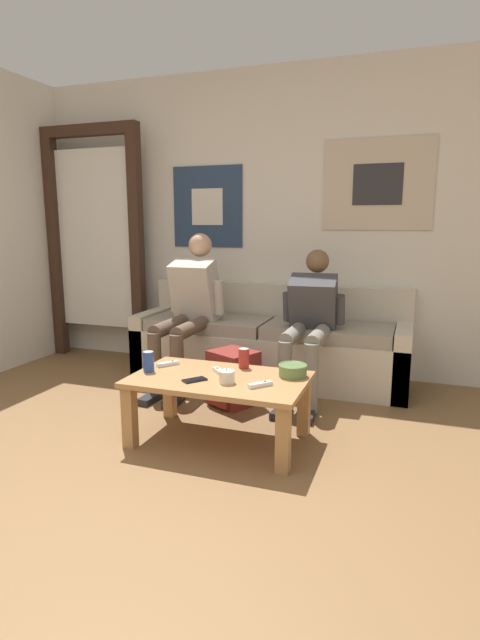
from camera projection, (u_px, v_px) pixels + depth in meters
name	position (u px, v px, depth m)	size (l,w,h in m)	color
ground_plane	(51.00, 544.00, 2.02)	(18.00, 18.00, 0.00)	brown
wall_back	(258.00, 223.00, 4.34)	(10.00, 0.07, 2.55)	silver
door_frame	(95.00, 232.00, 4.65)	(1.00, 0.10, 2.15)	#382319
couch	(269.00, 346.00, 4.14)	(2.24, 0.67, 0.77)	beige
coffee_table	(219.00, 388.00, 2.93)	(1.02, 0.61, 0.40)	#B27F4C
person_seated_adult	(189.00, 305.00, 3.93)	(0.47, 0.93, 1.20)	brown
person_seated_teen	(310.00, 319.00, 3.62)	(0.47, 0.88, 1.08)	gray
backpack	(232.00, 379.00, 3.56)	(0.39, 0.39, 0.39)	maroon
ceramic_bowl	(293.00, 370.00, 2.92)	(0.17, 0.17, 0.07)	#607F47
pillar_candle	(227.00, 377.00, 2.80)	(0.09, 0.09, 0.08)	silver
drink_can_blue	(149.00, 362.00, 3.01)	(0.07, 0.07, 0.12)	#28479E
drink_can_red	(244.00, 358.00, 3.08)	(0.07, 0.07, 0.12)	maroon
game_controller_near_left	(260.00, 385.00, 2.74)	(0.12, 0.13, 0.03)	white
game_controller_near_right	(168.00, 364.00, 3.14)	(0.11, 0.14, 0.03)	white
game_controller_far_center	(219.00, 372.00, 2.98)	(0.13, 0.13, 0.03)	white
cell_phone	(195.00, 380.00, 2.84)	(0.14, 0.15, 0.01)	black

